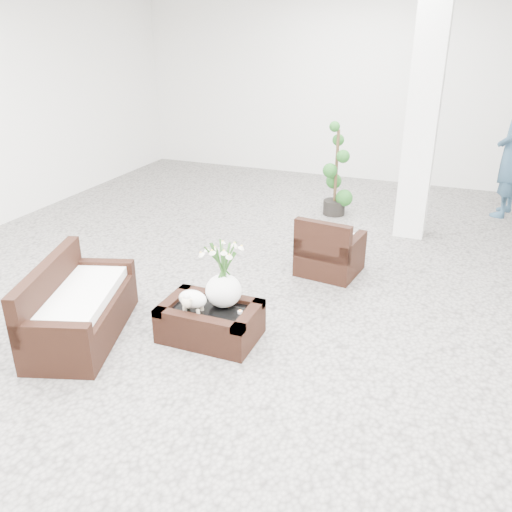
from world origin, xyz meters
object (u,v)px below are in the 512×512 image
at_px(armchair, 331,244).
at_px(loveseat, 80,301).
at_px(coffee_table, 210,323).
at_px(topiary, 336,170).

height_order(armchair, loveseat, loveseat).
distance_m(coffee_table, armchair, 1.98).
distance_m(coffee_table, topiary, 4.01).
relative_size(armchair, loveseat, 0.51).
relative_size(armchair, topiary, 0.51).
height_order(coffee_table, loveseat, loveseat).
bearing_deg(armchair, coffee_table, 77.42).
relative_size(coffee_table, armchair, 1.25).
bearing_deg(armchair, loveseat, 58.82).
height_order(armchair, topiary, topiary).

